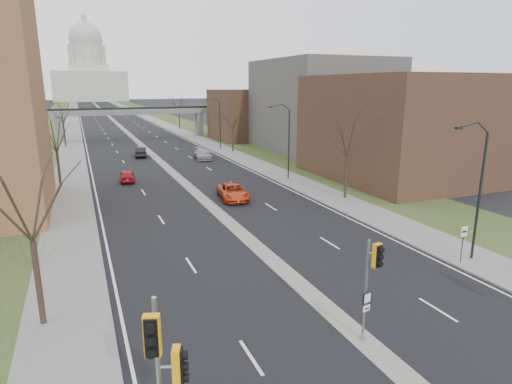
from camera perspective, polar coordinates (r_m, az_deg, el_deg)
ground at (r=19.54m, az=16.41°, el=-20.31°), size 700.00×700.00×0.00m
road_surface at (r=162.96m, az=-18.99°, el=9.49°), size 20.00×600.00×0.01m
median_strip at (r=162.96m, az=-18.99°, el=9.49°), size 1.20×600.00×0.02m
sidewalk_right at (r=164.18m, az=-14.76°, el=9.83°), size 4.00×600.00×0.12m
sidewalk_left at (r=162.61m, az=-23.25°, el=9.13°), size 4.00×600.00×0.12m
grass_verge_right at (r=165.12m, az=-12.67°, el=9.97°), size 8.00×600.00×0.10m
grass_verge_left at (r=162.77m, az=-25.38°, el=8.92°), size 8.00×600.00×0.10m
commercial_block_near at (r=53.35m, az=18.34°, el=8.14°), size 16.00×20.00×12.00m
commercial_block_mid at (r=75.07m, az=8.69°, el=11.34°), size 18.00×22.00×15.00m
commercial_block_far at (r=88.70m, az=-0.87°, el=10.27°), size 14.00×14.00×10.00m
pedestrian_bridge at (r=93.06m, az=-16.13°, el=9.81°), size 34.00×3.00×6.45m
capitol at (r=332.51m, az=-21.39°, el=14.46°), size 48.00×42.00×55.75m
streetlight_near at (r=28.60m, az=27.20°, el=4.67°), size 2.61×0.20×8.70m
streetlight_mid at (r=49.42m, az=3.61°, el=9.50°), size 2.61×0.20×8.70m
streetlight_far at (r=73.62m, az=-5.47°, el=10.96°), size 2.61×0.20×8.70m
tree_left_a at (r=20.81m, az=-28.40°, el=0.65°), size 7.20×7.20×9.40m
tree_left_b at (r=50.51m, az=-25.28°, el=7.47°), size 6.75×6.75×8.81m
tree_left_c at (r=84.36m, az=-24.49°, el=10.23°), size 7.65×7.65×9.99m
tree_right_a at (r=41.85m, az=12.20°, el=7.96°), size 7.20×7.20×9.40m
tree_right_b at (r=71.47m, az=-3.17°, el=10.00°), size 6.30×6.30×8.22m
tree_right_c at (r=109.90m, az=-10.29°, el=11.85°), size 7.65×7.65×9.99m
signal_pole_left at (r=12.84m, az=-12.20°, el=-21.25°), size 1.19×0.89×5.34m
signal_pole_median at (r=18.73m, az=15.19°, el=-10.46°), size 0.58×0.78×4.64m
speed_limit_sign at (r=29.40m, az=25.89°, el=-5.51°), size 0.50×0.05×2.33m
car_left_near at (r=51.60m, az=-16.81°, el=2.08°), size 1.96×4.12×1.36m
car_left_far at (r=69.22m, az=-15.14°, el=5.20°), size 2.17×4.85×1.55m
car_right_near at (r=41.75m, az=-3.09°, el=0.03°), size 3.18×5.65×1.49m
car_right_mid at (r=65.09m, az=-7.14°, el=5.06°), size 2.89×5.70×1.59m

